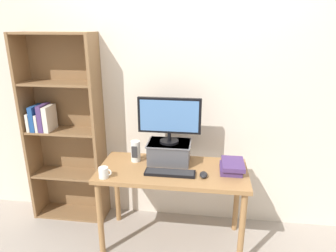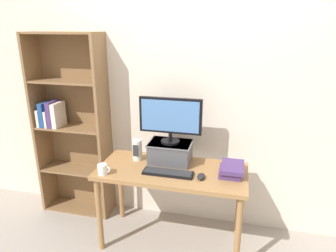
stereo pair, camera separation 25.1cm
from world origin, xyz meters
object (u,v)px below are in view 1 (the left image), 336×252
at_px(bookshelf_unit, 63,129).
at_px(desk_speaker, 136,151).
at_px(book_stack, 232,166).
at_px(keyboard, 170,173).
at_px(computer_mouse, 204,175).
at_px(riser_box, 169,151).
at_px(coffee_mug, 104,173).
at_px(computer_monitor, 169,118).
at_px(desk, 173,179).

height_order(bookshelf_unit, desk_speaker, bookshelf_unit).
bearing_deg(book_stack, bookshelf_unit, 170.05).
relative_size(keyboard, computer_mouse, 4.04).
height_order(riser_box, coffee_mug, riser_box).
xyz_separation_m(computer_monitor, book_stack, (0.55, -0.12, -0.37)).
xyz_separation_m(desk, riser_box, (-0.05, 0.14, 0.19)).
xyz_separation_m(bookshelf_unit, computer_monitor, (1.08, -0.17, 0.21)).
bearing_deg(riser_box, book_stack, -12.28).
bearing_deg(desk_speaker, computer_monitor, 4.51).
bearing_deg(bookshelf_unit, coffee_mug, -42.04).
bearing_deg(computer_monitor, desk, -71.61).
xyz_separation_m(riser_box, computer_monitor, (-0.00, -0.00, 0.32)).
relative_size(desk, book_stack, 4.82).
height_order(computer_monitor, coffee_mug, computer_monitor).
relative_size(computer_monitor, desk_speaker, 2.86).
bearing_deg(riser_box, keyboard, -81.29).
xyz_separation_m(riser_box, keyboard, (0.04, -0.24, -0.09)).
height_order(keyboard, computer_mouse, computer_mouse).
distance_m(bookshelf_unit, desk_speaker, 0.81).
bearing_deg(desk, bookshelf_unit, 164.60).
relative_size(computer_mouse, coffee_mug, 0.96).
distance_m(computer_mouse, book_stack, 0.27).
xyz_separation_m(desk, desk_speaker, (-0.35, 0.12, 0.19)).
bearing_deg(computer_monitor, coffee_mug, -142.96).
xyz_separation_m(desk, computer_monitor, (-0.05, 0.14, 0.51)).
bearing_deg(bookshelf_unit, keyboard, -19.99).
xyz_separation_m(bookshelf_unit, riser_box, (1.08, -0.17, -0.11)).
distance_m(riser_box, desk_speaker, 0.30).
height_order(computer_monitor, keyboard, computer_monitor).
height_order(book_stack, coffee_mug, coffee_mug).
xyz_separation_m(desk, book_stack, (0.50, 0.03, 0.14)).
distance_m(desk, keyboard, 0.14).
bearing_deg(computer_monitor, bookshelf_unit, 171.17).
relative_size(book_stack, coffee_mug, 2.44).
xyz_separation_m(bookshelf_unit, keyboard, (1.11, -0.41, -0.19)).
distance_m(computer_mouse, desk_speaker, 0.66).
distance_m(desk, computer_monitor, 0.53).
xyz_separation_m(desk, keyboard, (-0.01, -0.10, 0.11)).
bearing_deg(book_stack, computer_mouse, -151.10).
distance_m(bookshelf_unit, computer_mouse, 1.46).
height_order(desk, coffee_mug, coffee_mug).
height_order(bookshelf_unit, book_stack, bookshelf_unit).
xyz_separation_m(bookshelf_unit, coffee_mug, (0.59, -0.53, -0.16)).
xyz_separation_m(computer_mouse, coffee_mug, (-0.80, -0.12, 0.03)).
bearing_deg(riser_box, computer_monitor, -90.00).
distance_m(computer_monitor, book_stack, 0.67).
height_order(computer_monitor, computer_mouse, computer_monitor).
xyz_separation_m(desk, bookshelf_unit, (-1.12, 0.31, 0.30)).
bearing_deg(keyboard, bookshelf_unit, 160.01).
distance_m(keyboard, coffee_mug, 0.54).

